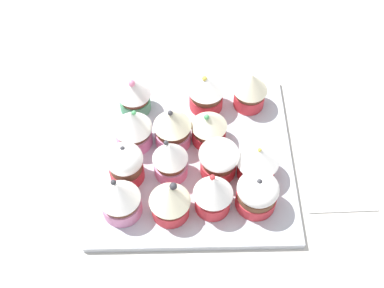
{
  "coord_description": "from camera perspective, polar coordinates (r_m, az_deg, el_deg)",
  "views": [
    {
      "loc": [
        -0.88,
        -44.89,
        68.28
      ],
      "look_at": [
        0.0,
        0.0,
        4.2
      ],
      "focal_mm": 46.6,
      "sensor_mm": 36.0,
      "label": 1
    }
  ],
  "objects": [
    {
      "name": "cupcake_0",
      "position": [
        0.73,
        -8.25,
        -6.16
      ],
      "size": [
        6.06,
        6.06,
        7.63
      ],
      "color": "pink",
      "rests_on": "baking_tray"
    },
    {
      "name": "cupcake_4",
      "position": [
        0.76,
        -7.63,
        -2.27
      ],
      "size": [
        5.65,
        5.65,
        7.26
      ],
      "color": "#D1333D",
      "rests_on": "baking_tray"
    },
    {
      "name": "cupcake_11",
      "position": [
        0.84,
        -6.67,
        5.71
      ],
      "size": [
        5.72,
        5.72,
        7.43
      ],
      "color": "#4C9E6B",
      "rests_on": "baking_tray"
    },
    {
      "name": "cupcake_5",
      "position": [
        0.76,
        -2.5,
        -1.66
      ],
      "size": [
        5.46,
        5.46,
        7.98
      ],
      "color": "pink",
      "rests_on": "baking_tray"
    },
    {
      "name": "cupcake_2",
      "position": [
        0.72,
        2.44,
        -5.59
      ],
      "size": [
        5.87,
        5.87,
        8.16
      ],
      "color": "#D1333D",
      "rests_on": "baking_tray"
    },
    {
      "name": "cupcake_3",
      "position": [
        0.74,
        7.47,
        -5.62
      ],
      "size": [
        6.21,
        6.21,
        6.53
      ],
      "color": "#D1333D",
      "rests_on": "baking_tray"
    },
    {
      "name": "cupcake_8",
      "position": [
        0.79,
        -6.82,
        1.95
      ],
      "size": [
        6.3,
        6.3,
        8.07
      ],
      "color": "pink",
      "rests_on": "baking_tray"
    },
    {
      "name": "ground_plane",
      "position": [
        0.83,
        0.0,
        -2.26
      ],
      "size": [
        180.0,
        180.0,
        3.0
      ],
      "primitive_type": "cube",
      "color": "beige"
    },
    {
      "name": "napkin",
      "position": [
        0.83,
        16.04,
        -3.23
      ],
      "size": [
        11.06,
        13.94,
        0.6
      ],
      "primitive_type": "cube",
      "rotation": [
        0.0,
        0.0,
        0.02
      ],
      "color": "white",
      "rests_on": "ground_plane"
    },
    {
      "name": "baking_tray",
      "position": [
        0.81,
        0.0,
        -1.46
      ],
      "size": [
        32.1,
        32.1,
        1.2
      ],
      "color": "silver",
      "rests_on": "ground_plane"
    },
    {
      "name": "cupcake_1",
      "position": [
        0.72,
        -2.55,
        -6.46
      ],
      "size": [
        6.09,
        6.09,
        7.38
      ],
      "color": "#D1333D",
      "rests_on": "baking_tray"
    },
    {
      "name": "cupcake_13",
      "position": [
        0.85,
        6.69,
        6.21
      ],
      "size": [
        5.79,
        5.79,
        7.35
      ],
      "color": "#D1333D",
      "rests_on": "baking_tray"
    },
    {
      "name": "cupcake_6",
      "position": [
        0.76,
        3.08,
        -1.77
      ],
      "size": [
        6.26,
        6.26,
        6.17
      ],
      "color": "#D1333D",
      "rests_on": "baking_tray"
    },
    {
      "name": "cupcake_7",
      "position": [
        0.76,
        7.52,
        -1.99
      ],
      "size": [
        6.55,
        6.55,
        6.89
      ],
      "color": "#D1333D",
      "rests_on": "baking_tray"
    },
    {
      "name": "cupcake_10",
      "position": [
        0.8,
        1.96,
        1.97
      ],
      "size": [
        5.83,
        5.83,
        6.76
      ],
      "color": "#D1333D",
      "rests_on": "baking_tray"
    },
    {
      "name": "cupcake_12",
      "position": [
        0.84,
        1.65,
        6.01
      ],
      "size": [
        6.25,
        6.25,
        7.3
      ],
      "color": "#D1333D",
      "rests_on": "baking_tray"
    },
    {
      "name": "cupcake_9",
      "position": [
        0.79,
        -2.25,
        2.0
      ],
      "size": [
        6.06,
        6.06,
        8.13
      ],
      "color": "pink",
      "rests_on": "baking_tray"
    }
  ]
}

